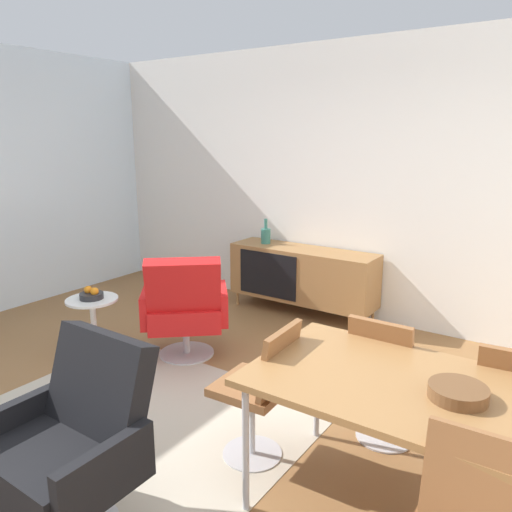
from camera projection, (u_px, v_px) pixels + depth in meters
name	position (u px, v px, depth m)	size (l,w,h in m)	color
ground_plane	(185.00, 423.00, 3.34)	(8.32, 8.32, 0.00)	olive
wall_back	(351.00, 184.00, 5.09)	(6.80, 0.12, 2.80)	white
sideboard	(302.00, 274.00, 5.29)	(1.60, 0.45, 0.72)	olive
vase_cobalt	(266.00, 235.00, 5.46)	(0.10, 0.10, 0.27)	#337266
dining_table	(418.00, 395.00, 2.32)	(1.60, 0.90, 0.74)	olive
wooden_bowl_on_table	(458.00, 392.00, 2.20)	(0.26, 0.26, 0.06)	brown
dining_chair_back_left	(385.00, 374.00, 3.02)	(0.40, 0.43, 0.86)	brown
dining_chair_near_window	(261.00, 386.00, 2.86)	(0.44, 0.42, 0.86)	brown
lounge_chair_red	(185.00, 306.00, 4.21)	(0.91, 0.91, 0.95)	red
armchair_black_shell	(73.00, 439.00, 2.37)	(0.72, 0.66, 0.95)	black
side_table_round	(94.00, 320.00, 4.30)	(0.44, 0.44, 0.52)	white
fruit_bowl	(91.00, 294.00, 4.24)	(0.20, 0.20, 0.11)	#262628
area_rug	(145.00, 416.00, 3.41)	(2.20, 1.70, 0.01)	#B7AD99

